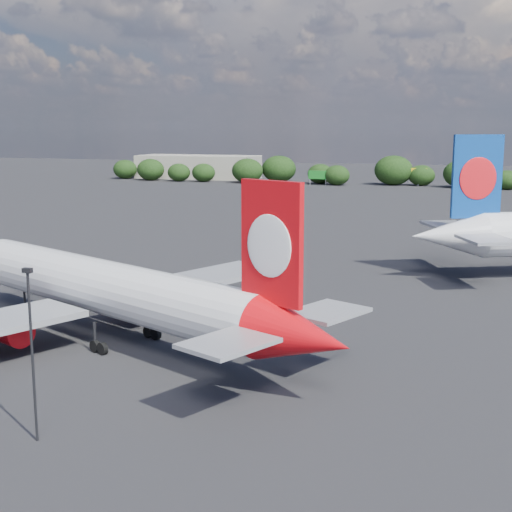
% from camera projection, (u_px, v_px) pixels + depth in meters
% --- Properties ---
extents(ground, '(500.00, 500.00, 0.00)m').
position_uv_depth(ground, '(255.00, 248.00, 107.56)').
color(ground, black).
rests_on(ground, ground).
extents(qantas_airliner, '(42.69, 41.15, 14.65)m').
position_uv_depth(qantas_airliner, '(119.00, 292.00, 59.37)').
color(qantas_airliner, silver).
rests_on(qantas_airliner, ground).
extents(apron_lamp_post, '(0.55, 0.30, 10.32)m').
position_uv_depth(apron_lamp_post, '(32.00, 345.00, 40.63)').
color(apron_lamp_post, black).
rests_on(apron_lamp_post, ground).
extents(terminal_building, '(42.00, 16.00, 8.00)m').
position_uv_depth(terminal_building, '(198.00, 167.00, 250.20)').
color(terminal_building, gray).
rests_on(terminal_building, ground).
extents(highway_sign, '(6.00, 0.30, 4.50)m').
position_uv_depth(highway_sign, '(318.00, 175.00, 220.89)').
color(highway_sign, '#156C1D').
rests_on(highway_sign, ground).
extents(billboard_yellow, '(5.00, 0.30, 5.50)m').
position_uv_depth(billboard_yellow, '(419.00, 173.00, 217.08)').
color(billboard_yellow, yellow).
rests_on(billboard_yellow, ground).
extents(horizon_treeline, '(206.28, 15.82, 9.19)m').
position_uv_depth(horizon_treeline, '(424.00, 174.00, 214.63)').
color(horizon_treeline, black).
rests_on(horizon_treeline, ground).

